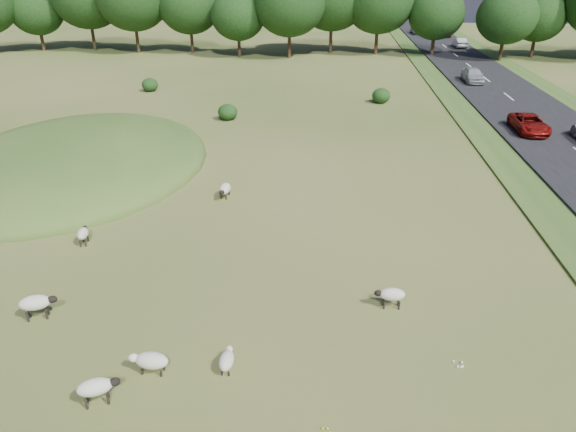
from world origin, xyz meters
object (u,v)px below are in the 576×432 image
Objects in this scene: sheep_0 at (391,294)px; sheep_2 at (225,189)px; sheep_1 at (96,387)px; car_2 at (473,75)px; car_4 at (418,30)px; sheep_5 at (150,360)px; car_3 at (529,124)px; car_7 at (444,32)px; sheep_4 at (83,233)px; sheep_6 at (36,303)px; car_6 at (460,43)px; sheep_3 at (227,360)px.

sheep_0 is 0.86× the size of sheep_2.
sheep_1 is 0.29× the size of car_2.
car_2 reaches higher than sheep_0.
sheep_5 is at bearing -103.13° from car_4.
car_3 is 54.29m from car_7.
sheep_5 is at bearing -156.00° from sheep_4.
sheep_4 is 0.81× the size of sheep_6.
car_6 is at bearing -38.08° from sheep_4.
sheep_5 is at bearing 98.54° from sheep_3.
car_4 is at bearing -100.65° from sheep_0.
sheep_0 is at bearing 45.68° from sheep_2.
car_3 is at bearing 30.19° from sheep_1.
car_4 is at bearing 53.58° from sheep_1.
sheep_4 is (-7.89, 7.26, 0.15)m from sheep_3.
sheep_1 is 87.41m from car_4.
car_2 is (17.23, 43.15, 0.61)m from sheep_3.
car_4 is (19.51, 83.61, 0.43)m from sheep_5.
car_4 reaches higher than sheep_1.
sheep_2 is 0.28× the size of car_4.
sheep_3 is 10.72m from sheep_4.
sheep_2 is at bearing 70.56° from car_7.
sheep_3 is at bearing 75.24° from car_7.
sheep_3 is (-5.32, -3.66, -0.19)m from sheep_0.
sheep_6 is 82.81m from car_7.
sheep_1 is 0.98× the size of sheep_5.
sheep_6 is 34.00m from car_3.
sheep_0 is 12.57m from sheep_6.
car_6 reaches higher than car_4.
sheep_1 is at bearing -127.02° from car_3.
sheep_4 is 31.15m from car_3.
sheep_6 is at bearing 5.68° from sheep_0.
sheep_2 is 0.32× the size of car_6.
sheep_6 reaches higher than sheep_2.
sheep_0 is 0.28× the size of car_6.
car_2 is (24.36, 41.20, 0.33)m from sheep_6.
sheep_1 reaches higher than sheep_2.
sheep_1 is 73.48m from car_6.
sheep_4 is (-13.22, 3.60, -0.04)m from sheep_0.
car_4 is at bearing -42.33° from car_7.
sheep_4 is (-4.51, 8.92, -0.08)m from sheep_1.
sheep_3 is at bearing -169.31° from sheep_5.
car_3 is 42.15m from car_6.
car_2 reaches higher than sheep_2.
car_3 reaches higher than sheep_1.
sheep_6 is 0.29× the size of car_7.
sheep_4 is at bearing 94.02° from sheep_1.
sheep_0 is 12.13m from sheep_2.
car_3 is (11.90, 22.01, 0.30)m from sheep_0.
sheep_3 is 0.22× the size of car_4.
sheep_4 is at bearing -17.37° from sheep_0.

